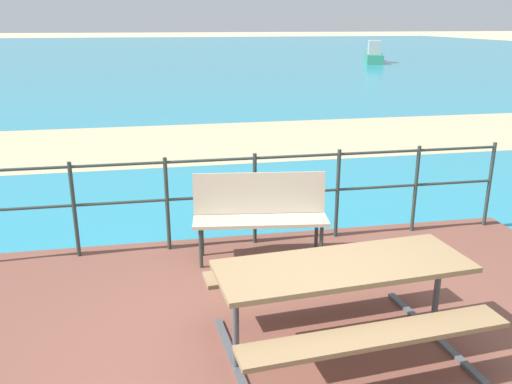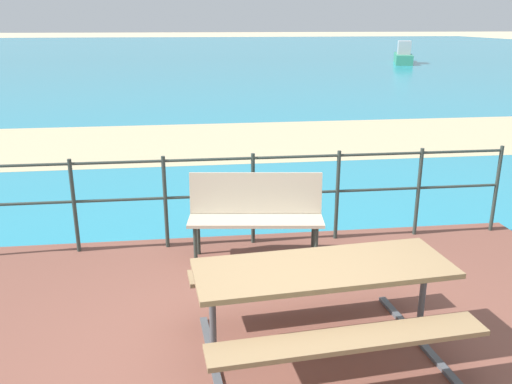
{
  "view_description": "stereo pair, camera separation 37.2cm",
  "coord_description": "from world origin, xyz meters",
  "views": [
    {
      "loc": [
        -1.05,
        -3.23,
        2.52
      ],
      "look_at": [
        0.08,
        2.7,
        0.57
      ],
      "focal_mm": 37.2,
      "sensor_mm": 36.0,
      "label": 1
    },
    {
      "loc": [
        -0.69,
        -3.29,
        2.52
      ],
      "look_at": [
        0.08,
        2.7,
        0.57
      ],
      "focal_mm": 37.2,
      "sensor_mm": 36.0,
      "label": 2
    }
  ],
  "objects": [
    {
      "name": "park_bench",
      "position": [
        -0.02,
        1.98,
        0.61
      ],
      "size": [
        1.46,
        0.59,
        0.92
      ],
      "rotation": [
        0.0,
        0.0,
        -0.13
      ],
      "color": "#BCAD93",
      "rests_on": "patio_paving"
    },
    {
      "name": "railing_fence",
      "position": [
        0.0,
        2.37,
        0.71
      ],
      "size": [
        5.94,
        0.04,
        1.06
      ],
      "color": "#2D3833",
      "rests_on": "patio_paving"
    },
    {
      "name": "sea_water",
      "position": [
        0.0,
        40.0,
        0.01
      ],
      "size": [
        90.0,
        90.0,
        0.01
      ],
      "primitive_type": "cube",
      "color": "teal",
      "rests_on": "ground"
    },
    {
      "name": "ground_plane",
      "position": [
        0.0,
        0.0,
        0.0
      ],
      "size": [
        240.0,
        240.0,
        0.0
      ],
      "primitive_type": "plane",
      "color": "beige"
    },
    {
      "name": "patio_paving",
      "position": [
        0.0,
        0.0,
        0.03
      ],
      "size": [
        6.4,
        5.2,
        0.06
      ],
      "primitive_type": "cube",
      "color": "brown",
      "rests_on": "ground"
    },
    {
      "name": "boat_near",
      "position": [
        12.58,
        28.94,
        0.45
      ],
      "size": [
        2.29,
        4.67,
        1.34
      ],
      "rotation": [
        0.0,
        0.0,
        1.24
      ],
      "color": "#338466",
      "rests_on": "sea_water"
    },
    {
      "name": "beach_strip",
      "position": [
        0.0,
        8.12,
        0.01
      ],
      "size": [
        54.02,
        4.38,
        0.01
      ],
      "primitive_type": "cube",
      "rotation": [
        0.0,
        0.0,
        0.01
      ],
      "color": "tan",
      "rests_on": "ground"
    },
    {
      "name": "picnic_table",
      "position": [
        0.25,
        0.15,
        0.64
      ],
      "size": [
        2.01,
        1.5,
        0.75
      ],
      "rotation": [
        0.0,
        0.0,
        0.09
      ],
      "color": "#8C704C",
      "rests_on": "patio_paving"
    }
  ]
}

